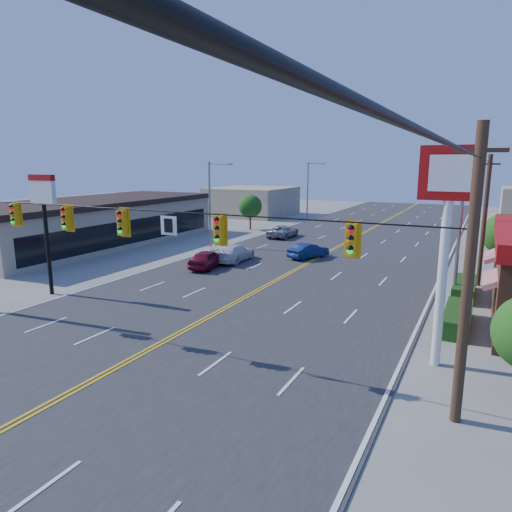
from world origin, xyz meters
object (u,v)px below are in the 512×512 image
at_px(car_white, 234,253).
at_px(car_silver, 283,232).
at_px(signal_span, 143,237).
at_px(kfc_pylon, 447,213).
at_px(pizza_hut_sign, 44,209).
at_px(car_magenta, 207,260).
at_px(car_blue, 308,251).

xyz_separation_m(car_white, car_silver, (-1.34, 12.94, -0.05)).
distance_m(signal_span, kfc_pylon, 11.87).
relative_size(signal_span, pizza_hut_sign, 3.55).
height_order(car_magenta, car_blue, car_magenta).
bearing_deg(car_blue, signal_span, 114.49).
distance_m(signal_span, car_silver, 31.08).
bearing_deg(car_blue, car_silver, -32.37).
height_order(pizza_hut_sign, car_white, pizza_hut_sign).
bearing_deg(pizza_hut_sign, car_magenta, 64.81).
bearing_deg(car_silver, car_white, 96.18).
distance_m(signal_span, car_blue, 21.42).
bearing_deg(car_blue, car_white, 61.28).
xyz_separation_m(car_magenta, car_blue, (5.57, 6.92, -0.06)).
height_order(pizza_hut_sign, car_blue, pizza_hut_sign).
bearing_deg(pizza_hut_sign, car_white, 67.68).
relative_size(pizza_hut_sign, car_white, 1.43).
bearing_deg(pizza_hut_sign, kfc_pylon, 0.00).
bearing_deg(kfc_pylon, car_magenta, 149.77).
height_order(signal_span, kfc_pylon, signal_span).
distance_m(car_blue, car_white, 6.29).
bearing_deg(kfc_pylon, pizza_hut_sign, 180.00).
relative_size(signal_span, car_silver, 5.23).
xyz_separation_m(car_blue, car_silver, (-6.27, 9.04, 0.02)).
distance_m(kfc_pylon, pizza_hut_sign, 22.02).
distance_m(kfc_pylon, car_white, 21.82).
xyz_separation_m(pizza_hut_sign, car_silver, (4.03, 26.02, -4.54)).
bearing_deg(signal_span, car_white, 107.88).
bearing_deg(car_blue, kfc_pylon, 147.47).
relative_size(pizza_hut_sign, car_blue, 1.79).
height_order(signal_span, pizza_hut_sign, signal_span).
bearing_deg(car_white, signal_span, 104.65).
distance_m(car_blue, car_silver, 11.00).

